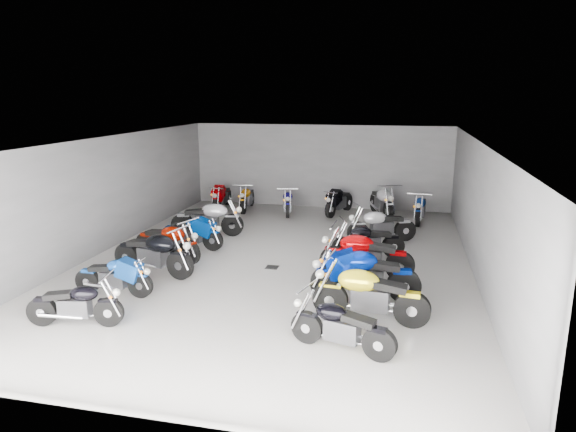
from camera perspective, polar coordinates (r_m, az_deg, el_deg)
name	(u,v)px	position (r m, az deg, el deg)	size (l,w,h in m)	color
ground	(277,261)	(13.74, -1.26, -5.07)	(14.00, 14.00, 0.00)	#9E9B96
wall_back	(320,166)	(20.08, 3.56, 5.52)	(10.00, 0.10, 3.20)	slate
wall_left	(104,195)	(15.30, -19.80, 2.24)	(0.10, 14.00, 3.20)	slate
wall_right	(479,212)	(13.07, 20.50, 0.37)	(0.10, 14.00, 3.20)	slate
ceiling	(276,140)	(13.08, -1.34, 8.43)	(10.00, 14.00, 0.04)	black
drain_grate	(272,267)	(13.28, -1.79, -5.71)	(0.32, 0.32, 0.01)	black
motorcycle_left_a	(76,304)	(10.74, -22.49, -9.02)	(1.86, 0.51, 0.82)	black
motorcycle_left_b	(114,276)	(12.00, -18.73, -6.37)	(1.84, 0.36, 0.81)	black
motorcycle_left_c	(154,253)	(13.02, -14.69, -4.02)	(2.29, 0.65, 1.02)	black
motorcycle_left_d	(168,242)	(14.03, -13.22, -2.81)	(2.12, 0.77, 0.96)	black
motorcycle_left_e	(192,233)	(14.99, -10.60, -1.82)	(1.98, 0.45, 0.87)	black
motorcycle_left_f	(208,219)	(16.25, -8.87, -0.29)	(2.28, 0.58, 1.01)	black
motorcycle_right_a	(341,326)	(9.07, 5.88, -12.07)	(1.90, 0.65, 0.85)	black
motorcycle_right_b	(369,295)	(10.22, 8.98, -8.61)	(2.31, 0.52, 1.02)	black
motorcycle_right_c	(364,275)	(11.19, 8.43, -6.52)	(2.37, 0.57, 1.05)	black
motorcycle_right_d	(365,255)	(12.61, 8.58, -4.29)	(2.32, 0.47, 1.02)	black
motorcycle_right_e	(367,241)	(14.03, 8.81, -2.76)	(1.94, 0.82, 0.89)	black
motorcycle_right_f	(381,225)	(15.61, 10.29, -1.04)	(2.03, 0.98, 0.94)	black
motorcycle_back_a	(222,196)	(19.96, -7.37, 2.19)	(0.43, 2.09, 0.92)	black
motorcycle_back_b	(247,198)	(19.67, -4.58, 2.03)	(0.44, 2.01, 0.88)	black
motorcycle_back_c	(288,201)	(19.00, -0.02, 1.63)	(0.58, 1.94, 0.86)	black
motorcycle_back_d	(339,201)	(19.04, 5.68, 1.67)	(0.78, 2.01, 0.91)	black
motorcycle_back_e	(382,201)	(18.90, 10.38, 1.61)	(0.95, 2.23, 1.02)	black
motorcycle_back_f	(420,208)	(18.35, 14.50, 0.85)	(0.47, 2.06, 0.91)	black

